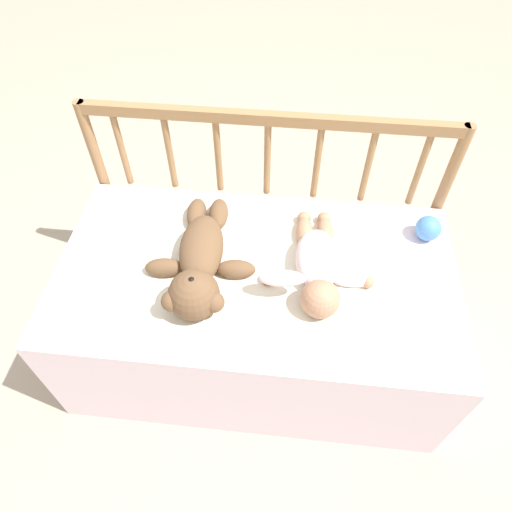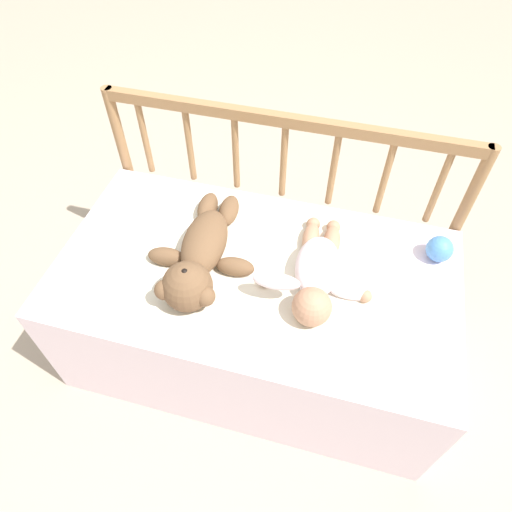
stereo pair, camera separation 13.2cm
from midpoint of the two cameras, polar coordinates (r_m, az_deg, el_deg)
name	(u,v)px [view 1 (the left image)]	position (r m, az deg, el deg)	size (l,w,h in m)	color
ground_plane	(256,345)	(1.74, -2.24, -11.15)	(12.00, 12.00, 0.00)	tan
crib_mattress	(256,312)	(1.55, -2.49, -7.15)	(1.21, 0.66, 0.45)	silver
crib_rail	(267,171)	(1.54, -1.10, 10.41)	(1.21, 0.04, 0.76)	#997047
blanket	(257,264)	(1.38, -2.66, -1.12)	(0.90, 0.57, 0.01)	silver
teddy_bear	(199,263)	(1.33, -9.93, -1.02)	(0.33, 0.49, 0.14)	brown
baby	(318,265)	(1.32, 4.92, -1.30)	(0.34, 0.41, 0.11)	white
toy_ball	(428,228)	(1.50, 18.41, 3.17)	(0.08, 0.08, 0.08)	#4C8CDB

